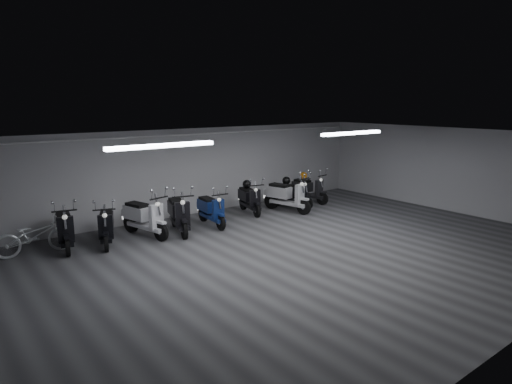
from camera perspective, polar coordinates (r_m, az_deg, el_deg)
floor at (r=10.97m, az=5.41°, el=-7.92°), size 14.00×10.00×0.01m
ceiling at (r=10.38m, az=5.70°, el=6.87°), size 14.00×10.00×0.01m
back_wall at (r=14.57m, az=-8.04°, el=2.61°), size 14.00×0.01×2.80m
right_wall at (r=16.14m, az=24.03°, el=2.59°), size 0.01×10.00×2.80m
fluor_strip_left at (r=9.50m, az=-11.98°, el=5.84°), size 2.40×0.18×0.08m
fluor_strip_right at (r=13.25m, az=12.25°, el=7.41°), size 2.40×0.18×0.08m
conduit at (r=14.36m, az=-8.01°, el=7.38°), size 13.60×0.05×0.05m
scooter_0 at (r=12.05m, az=-23.44°, el=-3.58°), size 0.97×1.95×1.39m
scooter_1 at (r=12.04m, az=-18.72°, el=-3.41°), size 1.19×1.87×1.32m
scooter_2 at (r=12.42m, az=-14.14°, el=-2.38°), size 1.11×2.05×1.45m
scooter_3 at (r=12.59m, az=-9.92°, el=-2.00°), size 1.17×2.06×1.46m
scooter_4 at (r=13.20m, az=-5.77°, el=-1.61°), size 0.73×1.78×1.29m
scooter_5 at (r=14.58m, az=-0.82°, el=-0.30°), size 0.97×1.82×1.29m
scooter_6 at (r=14.81m, az=4.05°, el=0.23°), size 1.10×2.07×1.47m
scooter_7 at (r=15.40m, az=4.67°, el=0.31°), size 1.11×1.82×1.29m
scooter_9 at (r=16.25m, az=6.82°, el=0.92°), size 0.91×1.85×1.31m
bicycle at (r=11.97m, az=-26.67°, el=-4.55°), size 1.81×0.73×1.15m
helmet_0 at (r=14.73m, az=-1.19°, el=1.02°), size 0.29×0.29×0.29m
helmet_1 at (r=15.46m, az=3.91°, el=1.48°), size 0.28×0.28×0.28m
helmet_2 at (r=16.33m, az=6.14°, el=2.07°), size 0.29×0.29×0.29m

